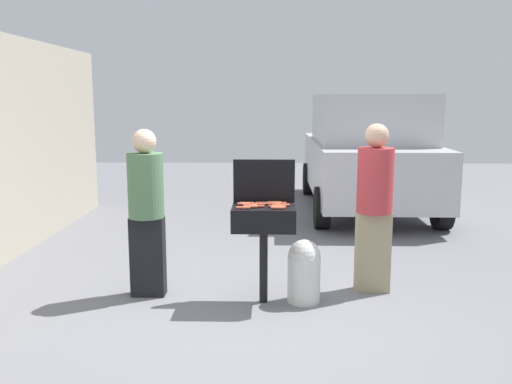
{
  "coord_description": "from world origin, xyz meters",
  "views": [
    {
      "loc": [
        0.11,
        -4.93,
        1.95
      ],
      "look_at": [
        -0.04,
        0.72,
        1.0
      ],
      "focal_mm": 38.93,
      "sensor_mm": 36.0,
      "label": 1
    }
  ],
  "objects_px": {
    "propane_tank": "(304,270)",
    "parked_minivan": "(367,152)",
    "hot_dog_10": "(280,203)",
    "hot_dog_11": "(278,208)",
    "hot_dog_3": "(279,207)",
    "hot_dog_14": "(259,204)",
    "person_right": "(374,202)",
    "person_left": "(146,207)",
    "hot_dog_13": "(276,206)",
    "hot_dog_6": "(279,206)",
    "hot_dog_1": "(244,204)",
    "hot_dog_15": "(243,208)",
    "hot_dog_12": "(251,207)",
    "hot_dog_2": "(247,203)",
    "hot_dog_7": "(263,203)",
    "hot_dog_5": "(257,206)",
    "hot_dog_0": "(283,205)",
    "hot_dog_4": "(275,202)",
    "hot_dog_9": "(274,204)",
    "hot_dog_8": "(250,205)",
    "bbq_grill": "(264,221)"
  },
  "relations": [
    {
      "from": "parked_minivan",
      "to": "person_left",
      "type": "bearing_deg",
      "value": 56.87
    },
    {
      "from": "hot_dog_1",
      "to": "person_left",
      "type": "xyz_separation_m",
      "value": [
        -0.97,
        0.13,
        -0.06
      ]
    },
    {
      "from": "hot_dog_6",
      "to": "hot_dog_13",
      "type": "bearing_deg",
      "value": -128.71
    },
    {
      "from": "hot_dog_1",
      "to": "hot_dog_4",
      "type": "bearing_deg",
      "value": 17.0
    },
    {
      "from": "hot_dog_5",
      "to": "hot_dog_10",
      "type": "bearing_deg",
      "value": 35.88
    },
    {
      "from": "hot_dog_4",
      "to": "hot_dog_15",
      "type": "xyz_separation_m",
      "value": [
        -0.29,
        -0.27,
        0.0
      ]
    },
    {
      "from": "hot_dog_6",
      "to": "hot_dog_9",
      "type": "bearing_deg",
      "value": 120.8
    },
    {
      "from": "hot_dog_0",
      "to": "person_right",
      "type": "xyz_separation_m",
      "value": [
        0.93,
        0.36,
        -0.03
      ]
    },
    {
      "from": "hot_dog_14",
      "to": "person_left",
      "type": "distance_m",
      "value": 1.12
    },
    {
      "from": "hot_dog_3",
      "to": "hot_dog_11",
      "type": "relative_size",
      "value": 1.0
    },
    {
      "from": "hot_dog_10",
      "to": "hot_dog_14",
      "type": "xyz_separation_m",
      "value": [
        -0.19,
        -0.05,
        0.0
      ]
    },
    {
      "from": "hot_dog_7",
      "to": "hot_dog_10",
      "type": "bearing_deg",
      "value": -3.0
    },
    {
      "from": "hot_dog_15",
      "to": "person_right",
      "type": "height_order",
      "value": "person_right"
    },
    {
      "from": "hot_dog_11",
      "to": "hot_dog_5",
      "type": "bearing_deg",
      "value": 158.37
    },
    {
      "from": "hot_dog_3",
      "to": "person_right",
      "type": "relative_size",
      "value": 0.08
    },
    {
      "from": "hot_dog_15",
      "to": "hot_dog_13",
      "type": "bearing_deg",
      "value": 13.69
    },
    {
      "from": "hot_dog_12",
      "to": "propane_tank",
      "type": "xyz_separation_m",
      "value": [
        0.51,
        0.12,
        -0.64
      ]
    },
    {
      "from": "hot_dog_7",
      "to": "hot_dog_10",
      "type": "relative_size",
      "value": 1.0
    },
    {
      "from": "hot_dog_10",
      "to": "hot_dog_11",
      "type": "bearing_deg",
      "value": -95.43
    },
    {
      "from": "hot_dog_5",
      "to": "hot_dog_8",
      "type": "relative_size",
      "value": 1.0
    },
    {
      "from": "hot_dog_13",
      "to": "hot_dog_6",
      "type": "bearing_deg",
      "value": 51.29
    },
    {
      "from": "hot_dog_3",
      "to": "hot_dog_6",
      "type": "distance_m",
      "value": 0.07
    },
    {
      "from": "hot_dog_4",
      "to": "hot_dog_11",
      "type": "relative_size",
      "value": 1.0
    },
    {
      "from": "propane_tank",
      "to": "hot_dog_13",
      "type": "bearing_deg",
      "value": -161.72
    },
    {
      "from": "hot_dog_4",
      "to": "hot_dog_5",
      "type": "distance_m",
      "value": 0.25
    },
    {
      "from": "bbq_grill",
      "to": "hot_dog_10",
      "type": "relative_size",
      "value": 7.29
    },
    {
      "from": "hot_dog_6",
      "to": "hot_dog_11",
      "type": "distance_m",
      "value": 0.11
    },
    {
      "from": "hot_dog_2",
      "to": "person_left",
      "type": "bearing_deg",
      "value": 174.75
    },
    {
      "from": "hot_dog_8",
      "to": "bbq_grill",
      "type": "bearing_deg",
      "value": 11.31
    },
    {
      "from": "hot_dog_14",
      "to": "person_right",
      "type": "xyz_separation_m",
      "value": [
        1.15,
        0.32,
        -0.03
      ]
    },
    {
      "from": "hot_dog_9",
      "to": "hot_dog_0",
      "type": "bearing_deg",
      "value": -32.95
    },
    {
      "from": "hot_dog_3",
      "to": "hot_dog_8",
      "type": "bearing_deg",
      "value": 164.13
    },
    {
      "from": "hot_dog_4",
      "to": "hot_dog_10",
      "type": "bearing_deg",
      "value": -36.8
    },
    {
      "from": "hot_dog_3",
      "to": "hot_dog_14",
      "type": "height_order",
      "value": "same"
    },
    {
      "from": "hot_dog_3",
      "to": "hot_dog_2",
      "type": "bearing_deg",
      "value": 149.62
    },
    {
      "from": "hot_dog_0",
      "to": "hot_dog_9",
      "type": "bearing_deg",
      "value": 147.05
    },
    {
      "from": "hot_dog_1",
      "to": "hot_dog_8",
      "type": "height_order",
      "value": "same"
    },
    {
      "from": "hot_dog_14",
      "to": "hot_dog_15",
      "type": "relative_size",
      "value": 1.0
    },
    {
      "from": "person_right",
      "to": "parked_minivan",
      "type": "relative_size",
      "value": 0.39
    },
    {
      "from": "hot_dog_6",
      "to": "propane_tank",
      "type": "bearing_deg",
      "value": 12.03
    },
    {
      "from": "propane_tank",
      "to": "parked_minivan",
      "type": "distance_m",
      "value": 4.83
    },
    {
      "from": "hot_dog_0",
      "to": "hot_dog_7",
      "type": "distance_m",
      "value": 0.22
    },
    {
      "from": "hot_dog_7",
      "to": "hot_dog_11",
      "type": "distance_m",
      "value": 0.28
    },
    {
      "from": "hot_dog_2",
      "to": "hot_dog_15",
      "type": "height_order",
      "value": "same"
    },
    {
      "from": "hot_dog_11",
      "to": "hot_dog_12",
      "type": "relative_size",
      "value": 1.0
    },
    {
      "from": "hot_dog_12",
      "to": "parked_minivan",
      "type": "height_order",
      "value": "parked_minivan"
    },
    {
      "from": "hot_dog_0",
      "to": "hot_dog_7",
      "type": "bearing_deg",
      "value": 152.47
    },
    {
      "from": "hot_dog_0",
      "to": "hot_dog_9",
      "type": "xyz_separation_m",
      "value": [
        -0.09,
        0.06,
        0.0
      ]
    },
    {
      "from": "hot_dog_15",
      "to": "hot_dog_6",
      "type": "bearing_deg",
      "value": 18.74
    },
    {
      "from": "hot_dog_6",
      "to": "parked_minivan",
      "type": "height_order",
      "value": "parked_minivan"
    }
  ]
}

